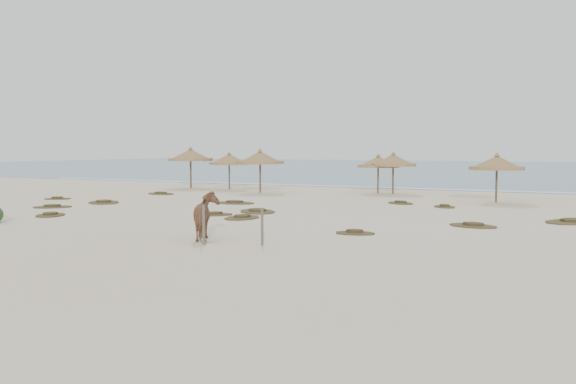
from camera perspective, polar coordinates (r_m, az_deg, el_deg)
name	(u,v)px	position (r m, az deg, el deg)	size (l,w,h in m)	color
ground	(198,225)	(26.16, -7.98, -2.90)	(160.00, 160.00, 0.00)	beige
ocean	(496,169)	(97.52, 18.02, 1.97)	(200.00, 100.00, 0.01)	#2B5681
foam_line	(393,188)	(49.70, 9.36, 0.35)	(70.00, 0.60, 0.01)	white
palapa_0	(191,156)	(49.71, -8.65, 3.22)	(4.23, 4.23, 3.20)	brown
palapa_1	(229,160)	(47.94, -5.25, 2.86)	(3.01, 3.01, 2.82)	brown
palapa_2	(260,158)	(44.08, -2.49, 3.02)	(3.77, 3.77, 3.06)	brown
palapa_3	(393,161)	(43.44, 9.33, 2.75)	(3.17, 3.17, 2.86)	brown
palapa_4	(378,162)	(43.92, 8.02, 2.62)	(3.13, 3.13, 2.71)	brown
palapa_5	(497,164)	(38.02, 18.07, 2.42)	(3.24, 3.24, 2.84)	brown
horse	(207,216)	(21.80, -7.23, -2.14)	(0.87, 1.90, 1.61)	brown
fence_post_near	(204,225)	(20.72, -7.50, -2.91)	(0.10, 0.10, 1.28)	brown
fence_post_far	(262,227)	(20.45, -2.31, -3.10)	(0.09, 0.09, 1.20)	brown
scrub_0	(52,207)	(35.43, -20.21, -1.22)	(2.31, 2.26, 0.16)	#4D4322
scrub_1	(104,202)	(37.42, -16.05, -0.87)	(2.98, 3.01, 0.16)	#4D4322
scrub_2	(215,214)	(29.68, -6.55, -1.97)	(2.02, 1.95, 0.16)	#4D4322
scrub_3	(257,211)	(30.95, -2.76, -1.70)	(2.92, 2.93, 0.16)	#4D4322
scrub_4	(473,225)	(26.32, 16.13, -2.86)	(2.25, 1.79, 0.16)	#4D4322
scrub_5	(573,221)	(29.14, 24.03, -2.40)	(3.04, 3.24, 0.16)	#4D4322
scrub_6	(161,193)	(43.50, -11.23, -0.13)	(2.49, 2.00, 0.16)	#4D4322
scrub_7	(400,203)	(36.06, 9.97, -0.95)	(2.15, 2.10, 0.16)	#4D4322
scrub_8	(57,198)	(40.92, -19.82, -0.54)	(1.86, 1.73, 0.16)	#4D4322
scrub_9	(242,217)	(28.27, -4.09, -2.25)	(1.48, 2.17, 0.16)	#4D4322
scrub_10	(444,206)	(34.30, 13.74, -1.25)	(1.69, 1.81, 0.16)	#4D4322
scrub_11	(50,215)	(31.20, -20.37, -1.90)	(2.08, 2.30, 0.16)	#4D4322
scrub_12	(355,233)	(23.29, 5.97, -3.61)	(1.59, 1.18, 0.16)	#4D4322
scrub_13	(235,203)	(35.79, -4.75, -0.94)	(2.45, 1.65, 0.16)	#4D4322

